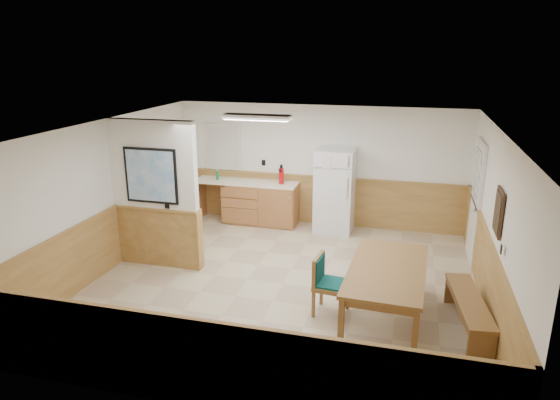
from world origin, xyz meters
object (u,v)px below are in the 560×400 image
(dining_bench, at_px, (469,306))
(fire_extinguisher, at_px, (281,176))
(dining_table, at_px, (387,274))
(dining_chair, at_px, (325,280))
(refrigerator, at_px, (335,191))
(soap_bottle, at_px, (217,175))

(dining_bench, bearing_deg, fire_extinguisher, 128.69)
(dining_table, bearing_deg, fire_extinguisher, 128.17)
(dining_bench, xyz_separation_m, dining_chair, (-1.91, -0.02, 0.15))
(refrigerator, distance_m, dining_table, 3.50)
(refrigerator, relative_size, dining_table, 0.83)
(dining_bench, xyz_separation_m, soap_bottle, (-4.82, 3.32, 0.66))
(dining_table, height_order, dining_chair, dining_chair)
(refrigerator, height_order, dining_bench, refrigerator)
(dining_bench, relative_size, fire_extinguisher, 3.96)
(dining_table, distance_m, fire_extinguisher, 4.07)
(dining_table, relative_size, soap_bottle, 10.31)
(dining_bench, bearing_deg, soap_bottle, 138.43)
(dining_table, relative_size, dining_chair, 2.41)
(soap_bottle, bearing_deg, fire_extinguisher, 0.69)
(dining_bench, height_order, soap_bottle, soap_bottle)
(dining_chair, distance_m, fire_extinguisher, 3.73)
(dining_chair, bearing_deg, refrigerator, 102.88)
(soap_bottle, bearing_deg, dining_chair, -48.90)
(dining_chair, relative_size, fire_extinguisher, 2.10)
(fire_extinguisher, bearing_deg, soap_bottle, 163.98)
(dining_bench, relative_size, dining_chair, 1.88)
(dining_bench, xyz_separation_m, fire_extinguisher, (-3.42, 3.34, 0.74))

